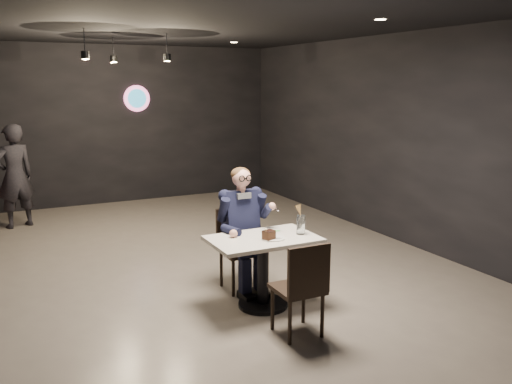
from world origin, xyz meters
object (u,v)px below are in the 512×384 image
chair_near (297,287)px  sundae_glass (301,225)px  passerby (15,176)px  main_table (263,272)px  seated_man (241,228)px  chair_far (241,250)px

chair_near → sundae_glass: (0.41, 0.63, 0.39)m
chair_near → passerby: size_ratio=0.55×
main_table → seated_man: seated_man is taller
sundae_glass → chair_far: bearing=123.8°
chair_far → passerby: (-2.11, 4.05, 0.38)m
main_table → sundae_glass: sundae_glass is taller
chair_far → seated_man: seated_man is taller
main_table → chair_far: (0.00, 0.55, 0.09)m
main_table → chair_far: bearing=90.0°
sundae_glass → seated_man: bearing=123.8°
chair_near → passerby: passerby is taller
sundae_glass → main_table: bearing=171.3°
main_table → seated_man: 0.65m
chair_far → sundae_glass: size_ratio=4.56×
chair_far → chair_near: bearing=-90.0°
seated_man → passerby: (-2.11, 4.05, 0.12)m
chair_near → sundae_glass: sundae_glass is taller
chair_far → chair_near: (0.00, -1.25, 0.00)m
chair_far → chair_near: 1.25m
chair_far → passerby: passerby is taller
passerby → seated_man: bearing=98.0°
main_table → chair_near: (0.00, -0.70, 0.09)m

